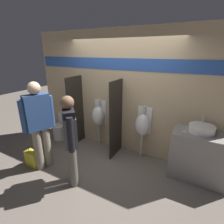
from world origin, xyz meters
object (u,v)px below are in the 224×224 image
shopping_bag (33,158)px  sink_basin (202,129)px  person_in_vest (70,136)px  toilet (61,128)px  person_with_lanyard (39,123)px  cell_phone (185,132)px  urinal_near_counter (98,116)px  urinal_far (143,125)px

shopping_bag → sink_basin: bearing=23.5°
sink_basin → person_in_vest: (-1.89, -1.25, -0.03)m
toilet → person_with_lanyard: (0.61, -1.11, 0.67)m
cell_phone → sink_basin: bearing=32.7°
cell_phone → shopping_bag: cell_phone is taller
cell_phone → person_with_lanyard: (-2.46, -1.02, 0.05)m
urinal_near_counter → person_with_lanyard: (-0.50, -1.28, 0.19)m
cell_phone → person_with_lanyard: person_with_lanyard is taller
person_in_vest → person_with_lanyard: person_with_lanyard is taller
urinal_far → shopping_bag: size_ratio=2.58×
person_with_lanyard → shopping_bag: bearing=132.9°
urinal_far → urinal_near_counter: bearing=180.0°
sink_basin → person_in_vest: 2.27m
sink_basin → person_in_vest: bearing=-146.4°
person_in_vest → shopping_bag: (-1.05, -0.02, -0.77)m
cell_phone → person_in_vest: 1.97m
urinal_far → shopping_bag: 2.37m
sink_basin → urinal_far: (-1.10, 0.09, -0.19)m
urinal_near_counter → person_in_vest: 1.39m
cell_phone → urinal_near_counter: bearing=172.6°
toilet → shopping_bag: size_ratio=1.81×
person_with_lanyard → urinal_far: bearing=-29.9°
cell_phone → person_in_vest: person_in_vest is taller
person_in_vest → person_with_lanyard: bearing=39.5°
urinal_far → toilet: (-2.21, -0.16, -0.48)m
cell_phone → urinal_near_counter: 1.98m
urinal_near_counter → person_with_lanyard: 1.38m
person_with_lanyard → toilet: bearing=50.3°
sink_basin → urinal_far: urinal_far is taller
toilet → urinal_far: bearing=4.2°
cell_phone → shopping_bag: (-2.69, -1.12, -0.74)m
urinal_near_counter → sink_basin: bearing=-2.4°
cell_phone → urinal_far: 0.90m
cell_phone → person_in_vest: bearing=-146.3°
person_in_vest → cell_phone: bearing=-102.1°
sink_basin → toilet: size_ratio=0.52×
cell_phone → shopping_bag: 3.01m
urinal_near_counter → shopping_bag: bearing=-118.2°
urinal_far → toilet: 2.27m
toilet → cell_phone: bearing=-1.7°
urinal_near_counter → cell_phone: bearing=-7.4°
sink_basin → person_with_lanyard: size_ratio=0.25×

